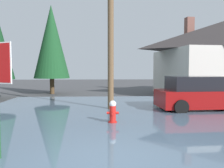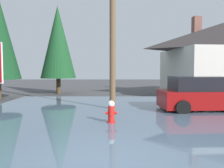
{
  "view_description": "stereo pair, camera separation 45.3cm",
  "coord_description": "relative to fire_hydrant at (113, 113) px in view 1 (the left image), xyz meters",
  "views": [
    {
      "loc": [
        -0.26,
        -4.69,
        1.95
      ],
      "look_at": [
        0.23,
        5.32,
        1.32
      ],
      "focal_mm": 37.93,
      "sensor_mm": 36.0,
      "label": 1
    },
    {
      "loc": [
        0.2,
        -4.7,
        1.95
      ],
      "look_at": [
        0.23,
        5.32,
        1.32
      ],
      "focal_mm": 37.93,
      "sensor_mm": 36.0,
      "label": 2
    }
  ],
  "objects": [
    {
      "name": "house",
      "position": [
        9.05,
        9.65,
        2.51
      ],
      "size": [
        10.33,
        8.24,
        6.08
      ],
      "color": "beige",
      "rests_on": "ground"
    },
    {
      "name": "ground_plane",
      "position": [
        -0.17,
        -3.54,
        -0.47
      ],
      "size": [
        80.0,
        80.0,
        0.1
      ],
      "primitive_type": "cube",
      "color": "#424244"
    },
    {
      "name": "pine_tree_short_left",
      "position": [
        -4.23,
        10.53,
        3.65
      ],
      "size": [
        2.76,
        2.76,
        6.91
      ],
      "color": "#4C3823",
      "rests_on": "ground"
    },
    {
      "name": "flood_puddle",
      "position": [
        0.47,
        0.95,
        -0.38
      ],
      "size": [
        12.96,
        13.98,
        0.07
      ],
      "primitive_type": "cube",
      "color": "#4C6075",
      "rests_on": "ground"
    },
    {
      "name": "parked_car",
      "position": [
        4.34,
        2.7,
        0.35
      ],
      "size": [
        4.38,
        2.28,
        1.61
      ],
      "color": "maroon",
      "rests_on": "ground"
    },
    {
      "name": "fire_hydrant",
      "position": [
        0.0,
        0.0,
        0.0
      ],
      "size": [
        0.43,
        0.37,
        0.85
      ],
      "color": "red",
      "rests_on": "ground"
    },
    {
      "name": "utility_pole",
      "position": [
        0.05,
        2.9,
        4.62
      ],
      "size": [
        1.6,
        0.28,
        9.7
      ],
      "color": "brown",
      "rests_on": "ground"
    }
  ]
}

